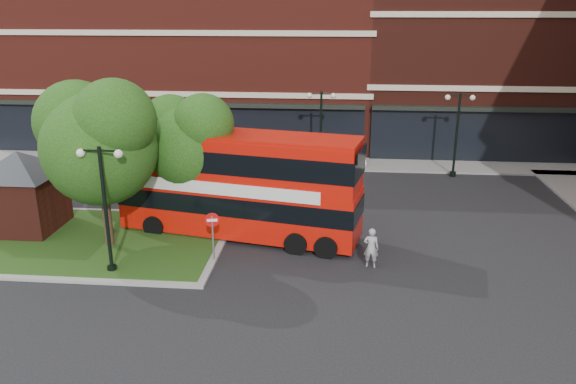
# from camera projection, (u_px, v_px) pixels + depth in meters

# --- Properties ---
(ground) EXTENTS (120.00, 120.00, 0.00)m
(ground) POSITION_uv_depth(u_px,v_px,m) (253.00, 281.00, 20.98)
(ground) COLOR black
(ground) RESTS_ON ground
(pavement_far) EXTENTS (44.00, 3.00, 0.12)m
(pavement_far) POSITION_uv_depth(u_px,v_px,m) (290.00, 163.00, 36.55)
(pavement_far) COLOR slate
(pavement_far) RESTS_ON ground
(terrace_far_left) EXTENTS (26.00, 12.00, 14.00)m
(terrace_far_left) POSITION_uv_depth(u_px,v_px,m) (193.00, 45.00, 42.11)
(terrace_far_left) COLOR maroon
(terrace_far_left) RESTS_ON ground
(terrace_far_right) EXTENTS (18.00, 12.00, 16.00)m
(terrace_far_right) POSITION_uv_depth(u_px,v_px,m) (495.00, 32.00, 39.94)
(terrace_far_right) COLOR #471911
(terrace_far_right) RESTS_ON ground
(traffic_island) EXTENTS (12.60, 7.60, 0.15)m
(traffic_island) POSITION_uv_depth(u_px,v_px,m) (82.00, 240.00, 24.47)
(traffic_island) COLOR gray
(traffic_island) RESTS_ON ground
(kiosk) EXTENTS (6.51, 6.51, 3.60)m
(kiosk) POSITION_uv_depth(u_px,v_px,m) (21.00, 182.00, 24.95)
(kiosk) COLOR #471911
(kiosk) RESTS_ON traffic_island
(tree_island_west) EXTENTS (5.40, 4.71, 7.21)m
(tree_island_west) POSITION_uv_depth(u_px,v_px,m) (97.00, 137.00, 22.45)
(tree_island_west) COLOR #2D2116
(tree_island_west) RESTS_ON ground
(tree_island_east) EXTENTS (4.46, 3.90, 6.29)m
(tree_island_east) POSITION_uv_depth(u_px,v_px,m) (188.00, 138.00, 24.72)
(tree_island_east) COLOR #2D2116
(tree_island_east) RESTS_ON ground
(lamp_island) EXTENTS (1.72, 0.36, 5.00)m
(lamp_island) POSITION_uv_depth(u_px,v_px,m) (105.00, 204.00, 20.74)
(lamp_island) COLOR black
(lamp_island) RESTS_ON ground
(lamp_far_left) EXTENTS (1.72, 0.36, 5.00)m
(lamp_far_left) POSITION_uv_depth(u_px,v_px,m) (321.00, 128.00, 33.61)
(lamp_far_left) COLOR black
(lamp_far_left) RESTS_ON ground
(lamp_far_right) EXTENTS (1.72, 0.36, 5.00)m
(lamp_far_right) POSITION_uv_depth(u_px,v_px,m) (457.00, 130.00, 32.94)
(lamp_far_right) COLOR black
(lamp_far_right) RESTS_ON ground
(bus) EXTENTS (10.93, 4.58, 4.07)m
(bus) POSITION_uv_depth(u_px,v_px,m) (238.00, 178.00, 24.37)
(bus) COLOR red
(bus) RESTS_ON ground
(woman) EXTENTS (0.63, 0.45, 1.64)m
(woman) POSITION_uv_depth(u_px,v_px,m) (371.00, 248.00, 21.87)
(woman) COLOR #949496
(woman) RESTS_ON ground
(car_silver) EXTENTS (3.90, 1.80, 1.30)m
(car_silver) POSITION_uv_depth(u_px,v_px,m) (264.00, 155.00, 36.03)
(car_silver) COLOR #B8BAC0
(car_silver) RESTS_ON ground
(car_white) EXTENTS (3.79, 1.56, 1.22)m
(car_white) POSITION_uv_depth(u_px,v_px,m) (337.00, 157.00, 35.65)
(car_white) COLOR silver
(car_white) RESTS_ON ground
(no_entry_sign) EXTENTS (0.58, 0.17, 2.10)m
(no_entry_sign) POSITION_uv_depth(u_px,v_px,m) (212.00, 227.00, 22.07)
(no_entry_sign) COLOR slate
(no_entry_sign) RESTS_ON ground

